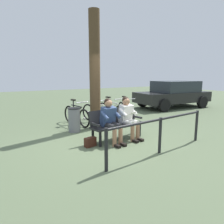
# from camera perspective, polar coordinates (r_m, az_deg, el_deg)

# --- Properties ---
(ground_plane) EXTENTS (40.00, 40.00, 0.00)m
(ground_plane) POSITION_cam_1_polar(r_m,az_deg,el_deg) (5.75, -0.17, -8.09)
(ground_plane) COLOR #566647
(bench) EXTENTS (1.65, 0.68, 0.87)m
(bench) POSITION_cam_1_polar(r_m,az_deg,el_deg) (5.81, 1.05, -2.70)
(bench) COLOR black
(bench) RESTS_ON ground
(person_reading) EXTENTS (0.52, 0.80, 1.20)m
(person_reading) POSITION_cam_1_polar(r_m,az_deg,el_deg) (5.86, 4.47, -1.03)
(person_reading) COLOR white
(person_reading) RESTS_ON ground
(person_companion) EXTENTS (0.52, 0.80, 1.20)m
(person_companion) POSITION_cam_1_polar(r_m,az_deg,el_deg) (5.45, -0.45, -1.87)
(person_companion) COLOR #334772
(person_companion) RESTS_ON ground
(handbag) EXTENTS (0.32, 0.19, 0.24)m
(handbag) POSITION_cam_1_polar(r_m,az_deg,el_deg) (5.33, -6.04, -8.28)
(handbag) COLOR #3F1E14
(handbag) RESTS_ON ground
(tree_trunk) EXTENTS (0.36, 0.36, 3.85)m
(tree_trunk) POSITION_cam_1_polar(r_m,az_deg,el_deg) (6.94, -4.80, 11.19)
(tree_trunk) COLOR #4C3823
(tree_trunk) RESTS_ON ground
(litter_bin) EXTENTS (0.40, 0.40, 0.78)m
(litter_bin) POSITION_cam_1_polar(r_m,az_deg,el_deg) (6.70, -10.43, -2.13)
(litter_bin) COLOR slate
(litter_bin) RESTS_ON ground
(bicycle_silver) EXTENTS (0.56, 1.65, 0.94)m
(bicycle_silver) POSITION_cam_1_polar(r_m,az_deg,el_deg) (8.53, 3.73, 0.47)
(bicycle_silver) COLOR black
(bicycle_silver) RESTS_ON ground
(bicycle_green) EXTENTS (0.56, 1.65, 0.94)m
(bicycle_green) POSITION_cam_1_polar(r_m,az_deg,el_deg) (8.36, -0.20, 0.29)
(bicycle_green) COLOR black
(bicycle_green) RESTS_ON ground
(bicycle_blue) EXTENTS (0.61, 1.63, 0.94)m
(bicycle_blue) POSITION_cam_1_polar(r_m,az_deg,el_deg) (7.96, -4.27, -0.25)
(bicycle_blue) COLOR black
(bicycle_blue) RESTS_ON ground
(bicycle_black) EXTENTS (0.49, 1.66, 0.94)m
(bicycle_black) POSITION_cam_1_polar(r_m,az_deg,el_deg) (7.55, -9.87, -0.95)
(bicycle_black) COLOR black
(bicycle_black) RESTS_ON ground
(railing_fence) EXTENTS (3.14, 0.39, 0.85)m
(railing_fence) POSITION_cam_1_polar(r_m,az_deg,el_deg) (4.88, 13.26, -4.45)
(railing_fence) COLOR black
(railing_fence) RESTS_ON ground
(parked_car) EXTENTS (4.32, 2.26, 1.47)m
(parked_car) POSITION_cam_1_polar(r_m,az_deg,el_deg) (12.04, 16.66, 4.92)
(parked_car) COLOR black
(parked_car) RESTS_ON ground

